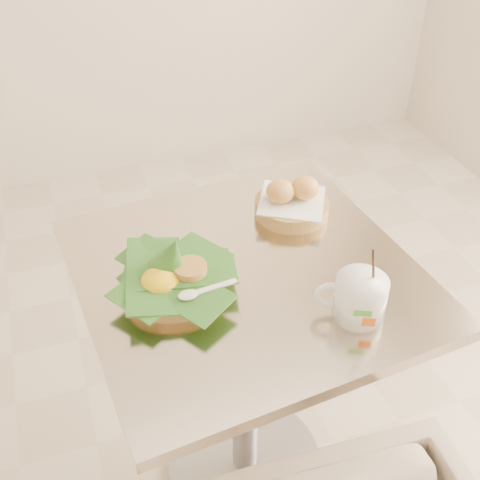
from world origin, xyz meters
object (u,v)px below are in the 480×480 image
object	(u,v)px
rice_basket	(172,275)
bread_basket	(292,202)
cafe_table	(246,340)
coffee_mug	(359,297)

from	to	relation	value
rice_basket	bread_basket	bearing A→B (deg)	26.64
cafe_table	bread_basket	distance (m)	0.35
cafe_table	bread_basket	bearing A→B (deg)	43.16
cafe_table	rice_basket	xyz separation A→B (m)	(-0.16, -0.01, 0.26)
rice_basket	cafe_table	bearing A→B (deg)	2.19
cafe_table	rice_basket	world-z (taller)	rice_basket
coffee_mug	rice_basket	bearing A→B (deg)	149.13
cafe_table	rice_basket	size ratio (longest dim) A/B	2.92
rice_basket	coffee_mug	distance (m)	0.38
cafe_table	bread_basket	size ratio (longest dim) A/B	3.70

